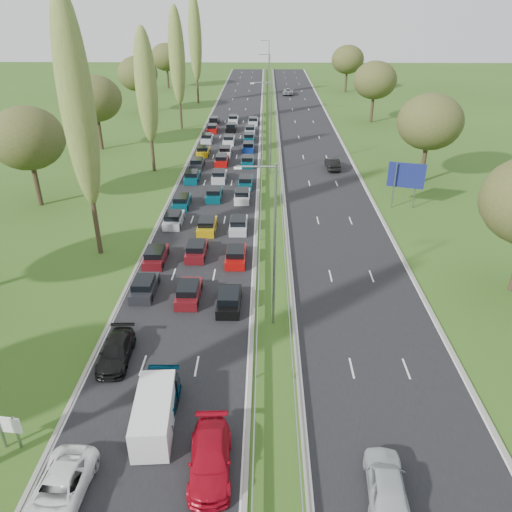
{
  "coord_description": "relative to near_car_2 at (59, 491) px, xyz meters",
  "views": [
    {
      "loc": [
        3.82,
        12.74,
        21.16
      ],
      "look_at": [
        3.09,
        50.71,
        1.5
      ],
      "focal_mm": 35.0,
      "sensor_mm": 36.0,
      "label": 1
    }
  ],
  "objects": [
    {
      "name": "ground",
      "position": [
        10.19,
        51.82,
        -0.72
      ],
      "size": [
        260.0,
        260.0,
        0.0
      ],
      "primitive_type": "plane",
      "color": "#2F4F18",
      "rests_on": "ground"
    },
    {
      "name": "near_carriageway",
      "position": [
        3.44,
        54.32,
        -0.72
      ],
      "size": [
        10.5,
        215.0,
        0.04
      ],
      "primitive_type": "cube",
      "color": "black",
      "rests_on": "ground"
    },
    {
      "name": "far_carriageway",
      "position": [
        16.94,
        54.32,
        -0.72
      ],
      "size": [
        10.5,
        215.0,
        0.04
      ],
      "primitive_type": "cube",
      "color": "black",
      "rests_on": "ground"
    },
    {
      "name": "central_reservation",
      "position": [
        10.19,
        54.32,
        -0.17
      ],
      "size": [
        2.36,
        215.0,
        0.32
      ],
      "color": "gray",
      "rests_on": "ground"
    },
    {
      "name": "lamp_columns",
      "position": [
        10.19,
        49.82,
        5.28
      ],
      "size": [
        0.18,
        140.18,
        12.0
      ],
      "color": "gray",
      "rests_on": "ground"
    },
    {
      "name": "poplar_row",
      "position": [
        -5.81,
        39.99,
        11.66
      ],
      "size": [
        2.8,
        127.8,
        22.44
      ],
      "color": "#2D2116",
      "rests_on": "ground"
    },
    {
      "name": "woodland_left",
      "position": [
        -16.31,
        34.45,
        6.96
      ],
      "size": [
        8.0,
        166.0,
        11.1
      ],
      "color": "#2D2116",
      "rests_on": "ground"
    },
    {
      "name": "woodland_right",
      "position": [
        29.69,
        38.49,
        6.96
      ],
      "size": [
        8.0,
        153.0,
        11.1
      ],
      "color": "#2D2116",
      "rests_on": "ground"
    },
    {
      "name": "traffic_queue_fill",
      "position": [
        3.43,
        49.23,
        -0.28
      ],
      "size": [
        9.14,
        68.38,
        0.8
      ],
      "color": "black",
      "rests_on": "ground"
    },
    {
      "name": "near_car_2",
      "position": [
        0.0,
        0.0,
        0.0
      ],
      "size": [
        2.55,
        5.16,
        1.41
      ],
      "primitive_type": "imported",
      "rotation": [
        0.0,
        0.0,
        -0.04
      ],
      "color": "white",
      "rests_on": "near_carriageway"
    },
    {
      "name": "near_car_3",
      "position": [
        -0.11,
        10.37,
        -0.02
      ],
      "size": [
        2.06,
        4.74,
        1.36
      ],
      "primitive_type": "imported",
      "rotation": [
        0.0,
        0.0,
        0.03
      ],
      "color": "black",
      "rests_on": "near_carriageway"
    },
    {
      "name": "near_car_7",
      "position": [
        3.54,
        5.43,
        0.08
      ],
      "size": [
        2.26,
        5.43,
        1.57
      ],
      "primitive_type": "imported",
      "rotation": [
        0.0,
        0.0,
        0.01
      ],
      "color": "#053651",
      "rests_on": "near_carriageway"
    },
    {
      "name": "near_car_11",
      "position": [
        6.89,
        1.92,
        0.04
      ],
      "size": [
        2.38,
        5.25,
        1.49
      ],
      "primitive_type": "imported",
      "rotation": [
        0.0,
        0.0,
        0.06
      ],
      "color": "#A80A1B",
      "rests_on": "near_carriageway"
    },
    {
      "name": "far_car_0",
      "position": [
        15.38,
        0.62,
        0.07
      ],
      "size": [
        2.21,
        4.69,
        1.55
      ],
      "primitive_type": "imported",
      "rotation": [
        0.0,
        0.0,
        3.06
      ],
      "color": "#AFB4B9",
      "rests_on": "far_carriageway"
    },
    {
      "name": "far_car_1",
      "position": [
        18.85,
        52.03,
        0.06
      ],
      "size": [
        1.8,
        4.7,
        1.53
      ],
      "primitive_type": "imported",
      "rotation": [
        0.0,
        0.0,
        3.18
      ],
      "color": "black",
      "rests_on": "far_carriageway"
    },
    {
      "name": "far_car_2",
      "position": [
        15.07,
        112.47,
        0.06
      ],
      "size": [
        2.92,
        5.68,
        1.53
      ],
      "primitive_type": "imported",
      "rotation": [
        0.0,
        0.0,
        3.07
      ],
      "color": "gray",
      "rests_on": "far_carriageway"
    },
    {
      "name": "white_van_rear",
      "position": [
        3.59,
        4.8,
        0.32
      ],
      "size": [
        1.98,
        5.04,
        2.02
      ],
      "rotation": [
        0.0,
        0.0,
        0.07
      ],
      "color": "silver",
      "rests_on": "near_carriageway"
    },
    {
      "name": "info_sign",
      "position": [
        -3.71,
        3.14,
        0.65
      ],
      "size": [
        1.5,
        0.28,
        2.1
      ],
      "color": "gray",
      "rests_on": "ground"
    },
    {
      "name": "direction_sign",
      "position": [
        25.09,
        37.74,
        2.85
      ],
      "size": [
        3.86,
        1.24,
        5.2
      ],
      "color": "gray",
      "rests_on": "ground"
    }
  ]
}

